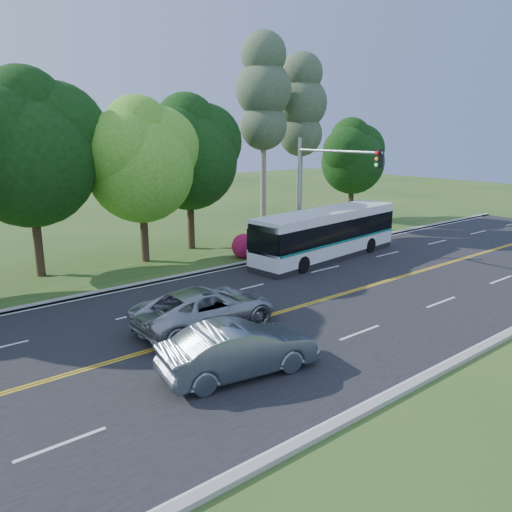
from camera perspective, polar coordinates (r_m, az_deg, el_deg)
ground at (r=21.84m, az=5.53°, el=-5.66°), size 120.00×120.00×0.00m
road at (r=21.83m, az=5.53°, el=-5.63°), size 60.00×14.00×0.02m
curb_north at (r=27.14m, az=-5.03°, el=-1.55°), size 60.00×0.30×0.15m
curb_south at (r=17.81m, az=22.08°, el=-11.09°), size 60.00×0.30×0.15m
grass_verge at (r=28.65m, az=-7.09°, el=-0.82°), size 60.00×4.00×0.10m
lane_markings at (r=21.77m, az=5.36°, el=-5.66°), size 57.60×13.82×0.00m
tree_row at (r=28.35m, az=-20.07°, el=11.97°), size 44.70×9.10×13.84m
bougainvillea_hedge at (r=32.11m, az=4.64°, el=2.08°), size 9.50×2.25×1.50m
traffic_signal at (r=29.11m, az=7.54°, el=8.65°), size 0.42×6.10×7.00m
transit_bus at (r=29.73m, az=8.06°, el=2.44°), size 11.14×3.62×2.86m
sedan at (r=15.59m, az=-1.93°, el=-10.58°), size 5.17×2.53×1.63m
suv at (r=19.15m, az=-5.71°, el=-5.97°), size 5.66×2.61×1.57m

